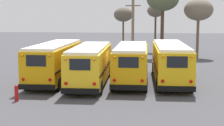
% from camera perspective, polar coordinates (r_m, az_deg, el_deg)
% --- Properties ---
extents(ground_plane, '(160.00, 160.00, 0.00)m').
position_cam_1_polar(ground_plane, '(27.87, 0.02, -3.18)').
color(ground_plane, '#424247').
extents(school_bus_0, '(2.88, 10.05, 3.11)m').
position_cam_1_polar(school_bus_0, '(28.36, -9.39, 0.38)').
color(school_bus_0, '#E5A00C').
rests_on(school_bus_0, ground).
extents(school_bus_1, '(3.05, 9.96, 3.01)m').
position_cam_1_polar(school_bus_1, '(26.76, -3.59, -0.09)').
color(school_bus_1, yellow).
rests_on(school_bus_1, ground).
extents(school_bus_2, '(2.86, 9.53, 3.00)m').
position_cam_1_polar(school_bus_2, '(27.58, 3.25, 0.15)').
color(school_bus_2, '#E5A00C').
rests_on(school_bus_2, ground).
extents(school_bus_3, '(3.06, 10.86, 3.09)m').
position_cam_1_polar(school_bus_3, '(28.25, 9.64, 0.32)').
color(school_bus_3, yellow).
rests_on(school_bus_3, ground).
extents(utility_pole, '(1.80, 0.33, 7.42)m').
position_cam_1_polar(utility_pole, '(41.30, 3.48, 5.76)').
color(utility_pole, '#75604C').
rests_on(utility_pole, ground).
extents(bare_tree_0, '(2.89, 2.89, 6.59)m').
position_cam_1_polar(bare_tree_0, '(52.81, 1.89, 7.99)').
color(bare_tree_0, brown).
rests_on(bare_tree_0, ground).
extents(bare_tree_1, '(2.49, 2.49, 6.99)m').
position_cam_1_polar(bare_tree_1, '(51.23, 7.27, 8.49)').
color(bare_tree_1, '#473323').
rests_on(bare_tree_1, ground).
extents(bare_tree_2, '(4.07, 4.07, 8.96)m').
position_cam_1_polar(bare_tree_2, '(44.43, 8.43, 10.37)').
color(bare_tree_2, '#473323').
rests_on(bare_tree_2, ground).
extents(bare_tree_3, '(3.65, 3.65, 7.44)m').
position_cam_1_polar(bare_tree_3, '(45.18, 14.19, 8.49)').
color(bare_tree_3, brown).
rests_on(bare_tree_3, ground).
extents(fire_hydrant, '(0.24, 0.24, 1.03)m').
position_cam_1_polar(fire_hydrant, '(22.43, -15.60, -4.84)').
color(fire_hydrant, '#B21414').
rests_on(fire_hydrant, ground).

